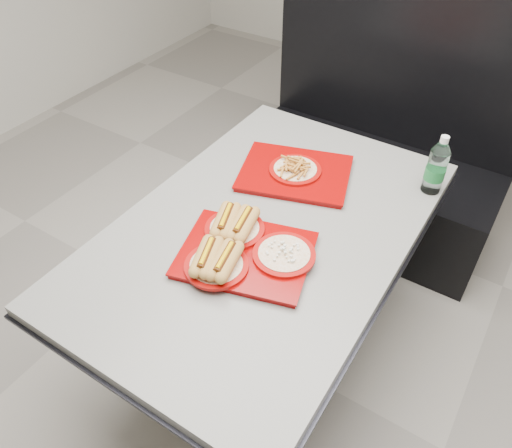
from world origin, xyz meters
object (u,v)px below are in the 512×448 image
Objects in this scene: water_bottle at (436,168)px; booth_bench at (375,156)px; diner_table at (265,260)px; tray_far at (295,171)px; tray_near at (241,248)px.

booth_bench is at bearing 124.05° from water_bottle.
diner_table is 2.94× the size of tray_far.
tray_near is (0.01, -1.26, 0.38)m from booth_bench.
booth_bench is 2.84× the size of tray_near.
booth_bench is 0.85m from water_bottle.
water_bottle is at bearing 50.61° from diner_table.
diner_table is 0.69m from water_bottle.
tray_near is 0.77m from water_bottle.
water_bottle reaches higher than tray_far.
tray_near is at bearing -121.17° from water_bottle.
booth_bench is at bearing 90.00° from diner_table.
tray_near is 0.98× the size of tray_far.
tray_near is 0.47m from tray_far.
tray_near is at bearing -82.16° from tray_far.
tray_far is 0.51m from water_bottle.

